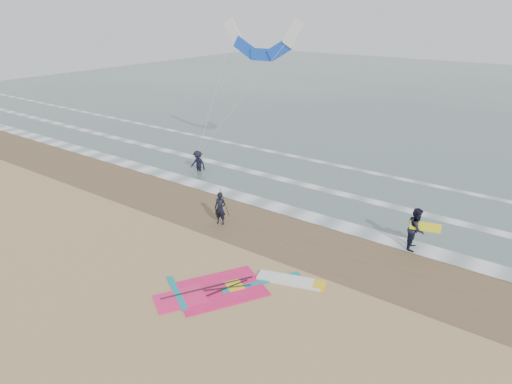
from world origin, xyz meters
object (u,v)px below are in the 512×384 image
Objects in this scene: surf_kite at (261,44)px; person_standing at (220,209)px; person_walking at (416,229)px; windsurf_rig at (239,288)px; person_wading at (198,159)px.

person_standing is at bearing -67.35° from surf_kite.
surf_kite reaches higher than person_standing.
person_walking reaches higher than person_standing.
surf_kite is (-7.77, 12.31, 7.98)m from windsurf_rig.
person_wading is at bearing 129.33° from person_standing.
person_standing is at bearing -40.93° from person_wading.
surf_kite is (-12.20, 5.16, 7.03)m from person_walking.
windsurf_rig is 13.90m from person_wading.
person_walking is at bearing -22.93° from surf_kite.
person_standing is 0.20× the size of surf_kite.
person_standing is at bearing 103.35° from person_walking.
person_walking is (8.70, 3.23, 0.14)m from person_standing.
windsurf_rig is at bearing 141.18° from person_walking.
person_walking reaches higher than person_wading.
person_walking is 15.00m from surf_kite.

